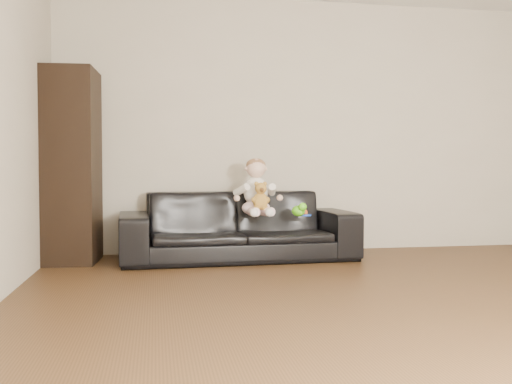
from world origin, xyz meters
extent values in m
plane|color=#482F19|center=(0.00, 0.00, 0.00)|extent=(5.50, 5.50, 0.00)
plane|color=#BBB19D|center=(0.00, 2.75, 1.30)|extent=(5.00, 0.00, 5.00)
imported|color=black|center=(-0.75, 2.25, 0.32)|extent=(2.21, 0.94, 0.64)
cube|color=black|center=(-2.26, 2.35, 0.88)|extent=(0.48, 0.63, 1.75)
cube|color=silver|center=(-2.24, 2.35, 1.27)|extent=(0.20, 0.26, 0.28)
ellipsoid|color=#FCD5DC|center=(-0.60, 2.15, 0.49)|extent=(0.30, 0.28, 0.14)
ellipsoid|color=white|center=(-0.60, 2.16, 0.64)|extent=(0.26, 0.23, 0.28)
sphere|color=beige|center=(-0.60, 2.15, 0.86)|extent=(0.21, 0.21, 0.18)
ellipsoid|color=#8C603F|center=(-0.60, 2.16, 0.89)|extent=(0.21, 0.21, 0.13)
cylinder|color=#FCD5DC|center=(-0.65, 1.97, 0.47)|extent=(0.12, 0.23, 0.09)
cylinder|color=#FCD5DC|center=(-0.54, 1.97, 0.47)|extent=(0.12, 0.23, 0.09)
sphere|color=white|center=(-0.67, 1.86, 0.47)|extent=(0.09, 0.09, 0.07)
sphere|color=white|center=(-0.53, 1.86, 0.47)|extent=(0.09, 0.09, 0.07)
cylinder|color=white|center=(-0.74, 2.10, 0.66)|extent=(0.10, 0.20, 0.12)
cylinder|color=white|center=(-0.46, 2.10, 0.66)|extent=(0.10, 0.20, 0.12)
ellipsoid|color=#AA7C30|center=(-0.59, 1.97, 0.56)|extent=(0.14, 0.12, 0.16)
sphere|color=#AA7C30|center=(-0.59, 1.96, 0.68)|extent=(0.11, 0.11, 0.11)
sphere|color=#AA7C30|center=(-0.63, 1.97, 0.72)|extent=(0.04, 0.04, 0.04)
sphere|color=#AA7C30|center=(-0.55, 1.97, 0.72)|extent=(0.04, 0.04, 0.04)
sphere|color=#593819|center=(-0.59, 1.91, 0.67)|extent=(0.04, 0.04, 0.04)
ellipsoid|color=#5CDD1A|center=(-0.23, 1.99, 0.47)|extent=(0.15, 0.17, 0.10)
sphere|color=#E3521A|center=(-0.15, 2.07, 0.45)|extent=(0.08, 0.08, 0.06)
cylinder|color=blue|center=(-0.15, 2.03, 0.43)|extent=(0.11, 0.11, 0.01)
camera|label=1|loc=(-1.52, -3.05, 0.85)|focal=40.00mm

